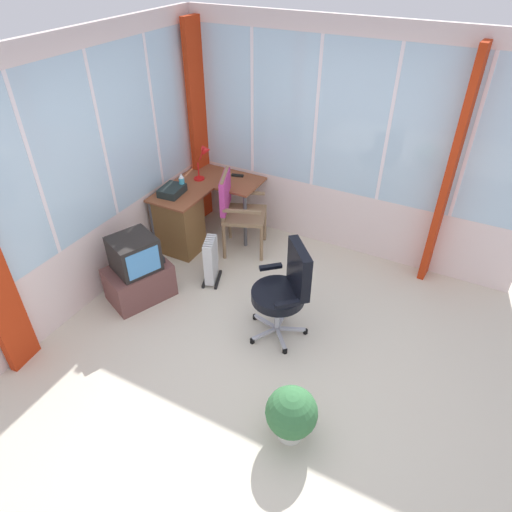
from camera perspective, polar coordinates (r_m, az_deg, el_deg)
ground at (r=4.36m, az=1.08°, el=-12.24°), size 4.96×4.92×0.06m
north_window_panel at (r=4.61m, az=-21.64°, el=8.45°), size 3.96×0.07×2.56m
east_window_panel at (r=5.17m, az=11.60°, el=13.23°), size 0.07×3.92×2.56m
curtain_corner at (r=5.83m, az=-7.11°, el=15.75°), size 0.31×0.10×2.46m
curtain_east_far at (r=4.96m, az=23.20°, el=9.36°), size 0.30×0.10×2.46m
desk at (r=5.50m, az=-9.20°, el=4.51°), size 1.17×0.98×0.72m
desk_lamp at (r=5.58m, az=-6.47°, el=12.27°), size 0.23×0.20×0.42m
tv_remote at (r=5.69m, az=-2.34°, el=10.06°), size 0.08×0.16×0.02m
spray_bottle at (r=5.39m, az=-9.28°, el=9.11°), size 0.06×0.06×0.22m
paper_tray at (r=5.35m, az=-10.49°, el=8.07°), size 0.32×0.26×0.09m
wooden_armchair at (r=5.30m, az=-2.86°, el=6.59°), size 0.62×0.63×0.99m
office_chair at (r=4.17m, az=3.81°, el=-3.85°), size 0.61×0.61×0.97m
tv_on_stand at (r=4.86m, az=-14.59°, el=-1.93°), size 0.76×0.66×0.74m
space_heater at (r=5.00m, az=-5.64°, el=-0.41°), size 0.37×0.27×0.54m
potted_plant at (r=3.62m, az=4.47°, el=-19.11°), size 0.40×0.40×0.48m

